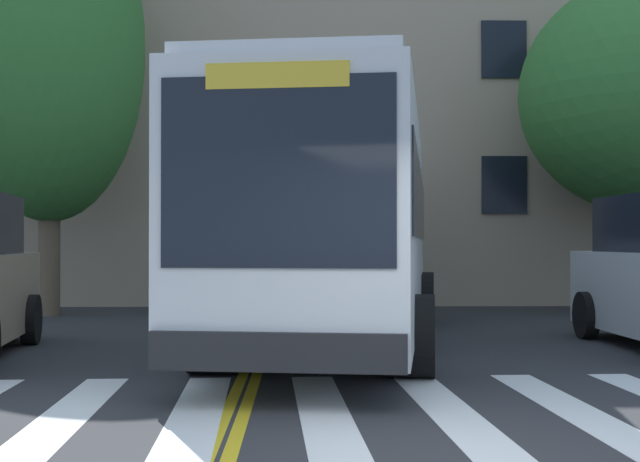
{
  "coord_description": "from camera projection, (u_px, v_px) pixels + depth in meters",
  "views": [
    {
      "loc": [
        -0.99,
        -6.16,
        1.56
      ],
      "look_at": [
        -0.72,
        6.86,
        1.72
      ],
      "focal_mm": 50.0,
      "sensor_mm": 36.0,
      "label": 1
    }
  ],
  "objects": [
    {
      "name": "crosswalk",
      "position": [
        325.0,
        413.0,
        8.08
      ],
      "size": [
        9.91,
        4.75,
        0.01
      ],
      "color": "white",
      "rests_on": "ground"
    },
    {
      "name": "city_bus",
      "position": [
        342.0,
        222.0,
        14.06
      ],
      "size": [
        4.13,
        12.22,
        3.48
      ],
      "color": "white",
      "rests_on": "ground"
    },
    {
      "name": "lane_line_yellow_inner",
      "position": [
        274.0,
        305.0,
        22.06
      ],
      "size": [
        0.12,
        36.0,
        0.01
      ],
      "primitive_type": "cube",
      "color": "gold",
      "rests_on": "ground"
    },
    {
      "name": "building_facade",
      "position": [
        272.0,
        95.0,
        26.25
      ],
      "size": [
        43.53,
        9.64,
        11.77
      ],
      "color": "tan",
      "rests_on": "ground"
    },
    {
      "name": "car_teal_behind_bus",
      "position": [
        337.0,
        262.0,
        23.66
      ],
      "size": [
        2.73,
        4.85,
        2.18
      ],
      "color": "#236B70",
      "rests_on": "ground"
    },
    {
      "name": "lane_line_yellow_outer",
      "position": [
        280.0,
        305.0,
        22.06
      ],
      "size": [
        0.12,
        36.0,
        0.01
      ],
      "primitive_type": "cube",
      "color": "gold",
      "rests_on": "ground"
    },
    {
      "name": "street_tree_curbside_small",
      "position": [
        50.0,
        45.0,
        18.8
      ],
      "size": [
        5.05,
        5.3,
        9.51
      ],
      "color": "brown",
      "rests_on": "ground"
    }
  ]
}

